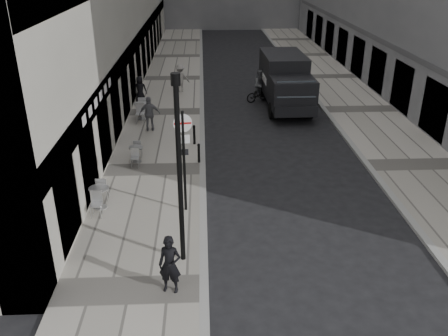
# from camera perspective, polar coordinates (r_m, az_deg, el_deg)

# --- Properties ---
(sidewalk) EXTENTS (4.00, 60.00, 0.12)m
(sidewalk) POSITION_cam_1_polar(r_m,az_deg,el_deg) (26.93, -6.96, 6.63)
(sidewalk) COLOR #ADA69C
(sidewalk) RESTS_ON ground
(far_sidewalk) EXTENTS (4.00, 60.00, 0.12)m
(far_sidewalk) POSITION_cam_1_polar(r_m,az_deg,el_deg) (28.29, 16.00, 6.74)
(far_sidewalk) COLOR #ADA69C
(far_sidewalk) RESTS_ON ground
(walking_man) EXTENTS (0.67, 0.51, 1.65)m
(walking_man) POSITION_cam_1_polar(r_m,az_deg,el_deg) (12.63, -6.53, -11.49)
(walking_man) COLOR black
(walking_man) RESTS_ON sidewalk
(sign_post) EXTENTS (0.62, 0.14, 3.60)m
(sign_post) POSITION_cam_1_polar(r_m,az_deg,el_deg) (15.67, -4.88, 2.36)
(sign_post) COLOR black
(sign_post) RESTS_ON sidewalk
(lamppost) EXTENTS (0.25, 0.25, 5.51)m
(lamppost) POSITION_cam_1_polar(r_m,az_deg,el_deg) (12.71, -5.41, 0.52)
(lamppost) COLOR black
(lamppost) RESTS_ON sidewalk
(bollard_near) EXTENTS (0.12, 0.12, 0.87)m
(bollard_near) POSITION_cam_1_polar(r_m,az_deg,el_deg) (22.04, -3.60, 3.96)
(bollard_near) COLOR black
(bollard_near) RESTS_ON sidewalk
(bollard_far) EXTENTS (0.11, 0.11, 0.79)m
(bollard_far) POSITION_cam_1_polar(r_m,az_deg,el_deg) (20.10, -3.05, 1.74)
(bollard_far) COLOR black
(bollard_far) RESTS_ON sidewalk
(panel_van) EXTENTS (2.40, 6.25, 2.92)m
(panel_van) POSITION_cam_1_polar(r_m,az_deg,el_deg) (27.76, 7.37, 10.57)
(panel_van) COLOR black
(panel_van) RESTS_ON ground
(cyclist) EXTENTS (1.88, 1.29, 1.92)m
(cyclist) POSITION_cam_1_polar(r_m,az_deg,el_deg) (28.85, 4.35, 9.41)
(cyclist) COLOR black
(cyclist) RESTS_ON ground
(pedestrian_a) EXTENTS (1.06, 0.54, 1.74)m
(pedestrian_a) POSITION_cam_1_polar(r_m,az_deg,el_deg) (23.85, -8.94, 6.45)
(pedestrian_a) COLOR slate
(pedestrian_a) RESTS_ON sidewalk
(pedestrian_b) EXTENTS (1.17, 0.72, 1.75)m
(pedestrian_b) POSITION_cam_1_polar(r_m,az_deg,el_deg) (30.54, -5.28, 10.72)
(pedestrian_b) COLOR gray
(pedestrian_b) RESTS_ON sidewalk
(pedestrian_c) EXTENTS (0.81, 0.56, 1.58)m
(pedestrian_c) POSITION_cam_1_polar(r_m,az_deg,el_deg) (28.57, -10.05, 9.28)
(pedestrian_c) COLOR black
(pedestrian_c) RESTS_ON sidewalk
(cafe_table_near) EXTENTS (0.71, 1.60, 0.91)m
(cafe_table_near) POSITION_cam_1_polar(r_m,az_deg,el_deg) (17.08, -14.75, -3.28)
(cafe_table_near) COLOR silver
(cafe_table_near) RESTS_ON sidewalk
(cafe_table_mid) EXTENTS (0.80, 1.80, 1.02)m
(cafe_table_mid) POSITION_cam_1_polar(r_m,az_deg,el_deg) (25.75, -9.89, 6.94)
(cafe_table_mid) COLOR silver
(cafe_table_mid) RESTS_ON sidewalk
(cafe_table_far) EXTENTS (0.62, 1.40, 0.80)m
(cafe_table_far) POSITION_cam_1_polar(r_m,az_deg,el_deg) (20.47, -10.49, 1.80)
(cafe_table_far) COLOR #A3A3A5
(cafe_table_far) RESTS_ON sidewalk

